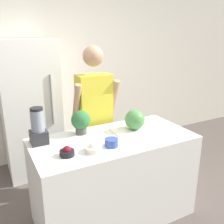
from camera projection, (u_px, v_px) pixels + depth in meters
wall_back at (60, 72)px, 3.72m from camera, size 8.00×0.06×2.60m
counter_island at (114, 178)px, 2.54m from camera, size 1.56×0.76×0.89m
refrigerator at (30, 109)px, 3.30m from camera, size 0.71×0.66×1.79m
person at (95, 119)px, 2.89m from camera, size 0.52×0.27×1.73m
cutting_board at (132, 130)px, 2.58m from camera, size 0.41×0.24×0.01m
watermelon at (135, 120)px, 2.55m from camera, size 0.21×0.21×0.21m
bowl_cherries at (67, 152)px, 2.04m from camera, size 0.12×0.12×0.08m
bowl_cream at (93, 148)px, 2.12m from camera, size 0.15×0.15×0.08m
bowl_small_blue at (111, 143)px, 2.21m from camera, size 0.12×0.12×0.07m
blender at (38, 128)px, 2.24m from camera, size 0.15×0.15×0.34m
potted_plant at (81, 121)px, 2.46m from camera, size 0.19×0.19×0.24m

